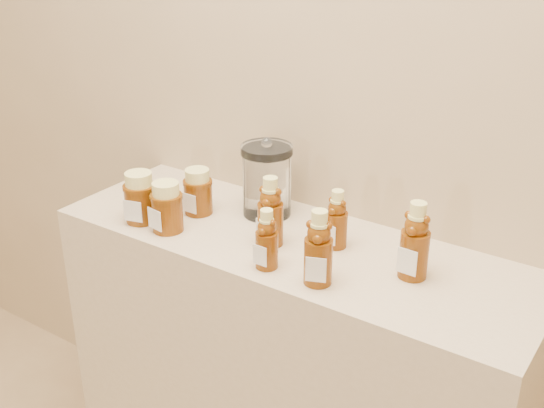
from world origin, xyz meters
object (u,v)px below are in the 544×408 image
Objects in this scene: bear_bottle_back_left at (270,207)px; bear_bottle_front_left at (267,235)px; display_table at (289,391)px; honey_jar_left at (140,197)px; glass_canister at (267,177)px.

bear_bottle_front_left is at bearing -68.97° from bear_bottle_back_left.
bear_bottle_back_left reaches higher than display_table.
honey_jar_left is at bearing -162.38° from display_table.
glass_canister is at bearing 118.27° from bear_bottle_back_left.
bear_bottle_back_left is 0.11m from bear_bottle_front_left.
honey_jar_left reaches higher than display_table.
display_table is 6.27× the size of bear_bottle_back_left.
display_table is 0.55m from bear_bottle_front_left.
honey_jar_left is at bearing -138.28° from glass_canister.
glass_canister reaches higher than honey_jar_left.
bear_bottle_back_left is 1.21× the size of bear_bottle_front_left.
honey_jar_left is 0.32m from glass_canister.
display_table is 0.55m from bear_bottle_back_left.
display_table is at bearing 39.06° from bear_bottle_back_left.
bear_bottle_front_left is (0.05, -0.09, -0.02)m from bear_bottle_back_left.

